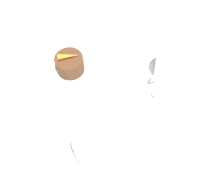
% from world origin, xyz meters
% --- Properties ---
extents(ground_plane, '(3.00, 3.00, 0.00)m').
position_xyz_m(ground_plane, '(0.00, 0.00, 0.00)').
color(ground_plane, white).
extents(dinner_plate, '(0.27, 0.27, 0.01)m').
position_xyz_m(dinner_plate, '(-0.00, -0.04, 0.01)').
color(dinner_plate, white).
rests_on(dinner_plate, ground_plane).
extents(saucer, '(0.15, 0.15, 0.01)m').
position_xyz_m(saucer, '(-0.24, 0.10, 0.01)').
color(saucer, white).
rests_on(saucer, ground_plane).
extents(coffee_cup, '(0.12, 0.09, 0.06)m').
position_xyz_m(coffee_cup, '(-0.25, 0.10, 0.04)').
color(coffee_cup, white).
rests_on(coffee_cup, saucer).
extents(spoon, '(0.09, 0.10, 0.00)m').
position_xyz_m(spoon, '(-0.19, 0.10, 0.01)').
color(spoon, silver).
rests_on(spoon, saucer).
extents(wine_glass, '(0.08, 0.08, 0.12)m').
position_xyz_m(wine_glass, '(0.06, 0.18, 0.09)').
color(wine_glass, silver).
rests_on(wine_glass, ground_plane).
extents(fork, '(0.03, 0.20, 0.01)m').
position_xyz_m(fork, '(-0.19, -0.00, 0.00)').
color(fork, silver).
rests_on(fork, ground_plane).
extents(dessert_cake, '(0.08, 0.08, 0.05)m').
position_xyz_m(dessert_cake, '(-0.03, -0.07, 0.04)').
color(dessert_cake, '#4C2D19').
rests_on(dessert_cake, dinner_plate).
extents(carrot_garnish, '(0.05, 0.04, 0.02)m').
position_xyz_m(carrot_garnish, '(-0.03, -0.07, 0.07)').
color(carrot_garnish, orange).
rests_on(carrot_garnish, dessert_cake).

